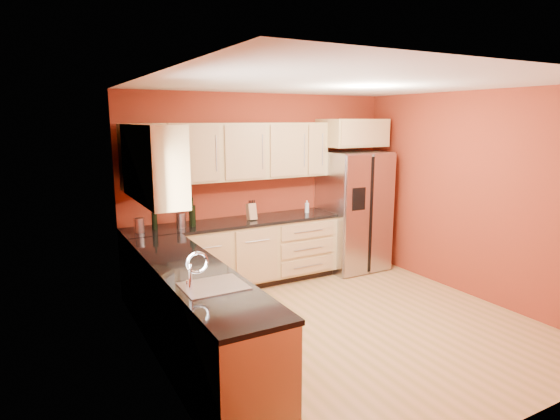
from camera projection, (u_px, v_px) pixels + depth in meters
name	position (u px, v px, depth m)	size (l,w,h in m)	color
floor	(343.00, 326.00, 5.18)	(4.00, 4.00, 0.00)	#A57F40
ceiling	(350.00, 83.00, 4.68)	(4.00, 4.00, 0.00)	white
wall_back	(262.00, 187.00, 6.65)	(4.00, 0.04, 2.60)	maroon
wall_front	(522.00, 260.00, 3.21)	(4.00, 0.04, 2.60)	maroon
wall_left	(157.00, 232.00, 3.98)	(0.04, 4.00, 2.60)	maroon
wall_right	(475.00, 196.00, 5.88)	(0.04, 4.00, 2.60)	maroon
base_cabinets_back	(236.00, 256.00, 6.29)	(2.90, 0.60, 0.88)	tan
base_cabinets_left	(194.00, 320.00, 4.29)	(0.60, 2.80, 0.88)	tan
countertop_back	(235.00, 222.00, 6.20)	(2.90, 0.62, 0.04)	black
countertop_left	(194.00, 272.00, 4.21)	(0.62, 2.80, 0.04)	black
upper_cabinets_back	(250.00, 151.00, 6.29)	(2.30, 0.33, 0.75)	tan
upper_cabinets_left	(152.00, 163.00, 4.58)	(0.33, 1.35, 0.75)	tan
corner_upper_cabinet	(147.00, 156.00, 5.47)	(0.62, 0.33, 0.75)	tan
over_fridge_cabinet	(352.00, 133.00, 6.89)	(0.92, 0.60, 0.40)	tan
refrigerator	(353.00, 211.00, 7.04)	(0.90, 0.75, 1.78)	#A6A6AA
window	(175.00, 214.00, 3.51)	(0.03, 0.90, 1.00)	white
sink_faucet	(213.00, 269.00, 3.74)	(0.50, 0.42, 0.30)	white
canister_left	(181.00, 220.00, 5.80)	(0.11, 0.11, 0.19)	#A6A6AA
canister_right	(140.00, 225.00, 5.55)	(0.11, 0.11, 0.17)	#A6A6AA
wine_bottle_a	(192.00, 212.00, 5.85)	(0.08, 0.08, 0.37)	black
wine_bottle_b	(154.00, 218.00, 5.69)	(0.07, 0.07, 0.30)	black
knife_block	(251.00, 212.00, 6.25)	(0.11, 0.10, 0.22)	#AC7C53
soap_dispenser	(307.00, 207.00, 6.73)	(0.06, 0.06, 0.18)	silver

